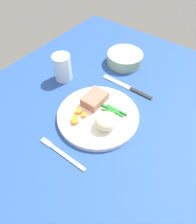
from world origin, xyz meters
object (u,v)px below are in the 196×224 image
Objects in this scene: fork at (62,154)px; water_glass at (63,69)px; meat_portion at (95,99)px; knife at (128,87)px; salad_bowl at (125,58)px; dinner_plate at (98,116)px.

water_glass reaches higher than fork.
meat_portion is 21.07cm from fork.
salad_bowl is at bearing 36.42° from knife.
meat_portion reaches higher than fork.
salad_bowl is (26.45, 5.02, -0.60)cm from meat_portion.
water_glass is (-10.16, 22.55, 4.04)cm from knife.
fork is at bearing -179.13° from dinner_plate.
meat_portion reaches higher than salad_bowl.
water_glass is (4.20, 18.16, 1.12)cm from meat_portion.
salad_bowl reaches higher than dinner_plate.
dinner_plate is 1.27× the size of knife.
knife is at bearing -0.91° from dinner_plate.
knife is (14.37, -4.39, -2.92)cm from meat_portion.
meat_portion is 18.67cm from water_glass.
meat_portion is 0.57× the size of salad_bowl.
dinner_plate is 1.57× the size of fork.
knife is 2.06× the size of water_glass.
dinner_plate is at bearing -163.06° from salad_bowl.
knife is at bearing 0.69° from fork.
meat_portion is 26.92cm from salad_bowl.
dinner_plate is 31.37cm from salad_bowl.
fork is at bearing -168.67° from salad_bowl.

